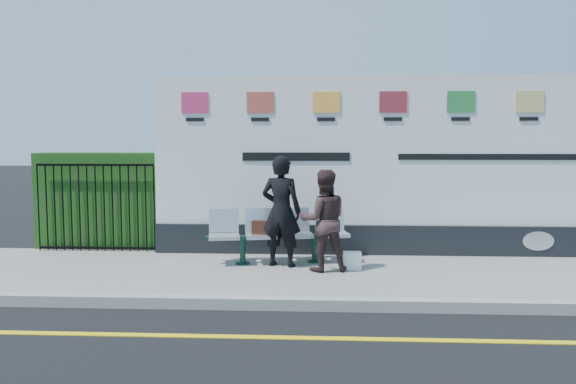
% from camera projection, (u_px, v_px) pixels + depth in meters
% --- Properties ---
extents(ground, '(80.00, 80.00, 0.00)m').
position_uv_depth(ground, '(389.00, 340.00, 5.74)').
color(ground, black).
extents(pavement, '(14.00, 3.00, 0.12)m').
position_uv_depth(pavement, '(367.00, 276.00, 8.22)').
color(pavement, gray).
rests_on(pavement, ground).
extents(kerb, '(14.00, 0.18, 0.14)m').
position_uv_depth(kerb, '(379.00, 305.00, 6.73)').
color(kerb, gray).
rests_on(kerb, ground).
extents(yellow_line, '(14.00, 0.10, 0.01)m').
position_uv_depth(yellow_line, '(389.00, 339.00, 5.74)').
color(yellow_line, yellow).
rests_on(yellow_line, ground).
extents(billboard, '(8.00, 0.30, 3.00)m').
position_uv_depth(billboard, '(391.00, 177.00, 9.41)').
color(billboard, black).
rests_on(billboard, pavement).
extents(hedge, '(2.35, 0.70, 1.70)m').
position_uv_depth(hedge, '(106.00, 200.00, 10.16)').
color(hedge, '#1F4815').
rests_on(hedge, pavement).
extents(railing, '(2.05, 0.06, 1.54)m').
position_uv_depth(railing, '(96.00, 207.00, 9.72)').
color(railing, black).
rests_on(railing, pavement).
extents(bench, '(2.24, 0.94, 0.47)m').
position_uv_depth(bench, '(279.00, 248.00, 8.79)').
color(bench, '#B1B6BA').
rests_on(bench, pavement).
extents(woman_left, '(0.70, 0.55, 1.70)m').
position_uv_depth(woman_left, '(281.00, 211.00, 8.53)').
color(woman_left, black).
rests_on(woman_left, pavement).
extents(woman_right, '(0.81, 0.68, 1.50)m').
position_uv_depth(woman_right, '(324.00, 220.00, 8.23)').
color(woman_right, '#382424').
rests_on(woman_right, pavement).
extents(handbag_brown, '(0.29, 0.17, 0.21)m').
position_uv_depth(handbag_brown, '(261.00, 227.00, 8.72)').
color(handbag_brown, black).
rests_on(handbag_brown, bench).
extents(carrier_bag_white, '(0.26, 0.16, 0.26)m').
position_uv_depth(carrier_bag_white, '(352.00, 261.00, 8.36)').
color(carrier_bag_white, white).
rests_on(carrier_bag_white, pavement).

